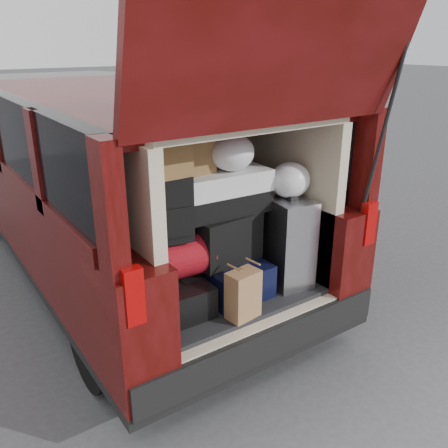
# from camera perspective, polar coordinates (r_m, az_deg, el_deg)

# --- Properties ---
(ground) EXTENTS (80.00, 80.00, 0.00)m
(ground) POSITION_cam_1_polar(r_m,az_deg,el_deg) (3.52, 1.36, -16.90)
(ground) COLOR #39393C
(ground) RESTS_ON ground
(minivan) EXTENTS (1.90, 5.35, 2.77)m
(minivan) POSITION_cam_1_polar(r_m,az_deg,el_deg) (4.58, -12.33, 4.74)
(minivan) COLOR black
(minivan) RESTS_ON ground
(load_floor) EXTENTS (1.24, 1.05, 0.55)m
(load_floor) POSITION_cam_1_polar(r_m,az_deg,el_deg) (3.55, -1.26, -11.14)
(load_floor) COLOR black
(load_floor) RESTS_ON ground
(black_hardshell) EXTENTS (0.39, 0.52, 0.21)m
(black_hardshell) POSITION_cam_1_polar(r_m,az_deg,el_deg) (3.09, -6.29, -8.40)
(black_hardshell) COLOR black
(black_hardshell) RESTS_ON load_floor
(navy_hardshell) EXTENTS (0.43, 0.53, 0.23)m
(navy_hardshell) POSITION_cam_1_polar(r_m,az_deg,el_deg) (3.28, 0.50, -6.21)
(navy_hardshell) COLOR black
(navy_hardshell) RESTS_ON load_floor
(silver_roller) EXTENTS (0.32, 0.45, 0.63)m
(silver_roller) POSITION_cam_1_polar(r_m,az_deg,el_deg) (3.36, 7.35, -1.90)
(silver_roller) COLOR white
(silver_roller) RESTS_ON load_floor
(kraft_bag) EXTENTS (0.22, 0.15, 0.31)m
(kraft_bag) POSITION_cam_1_polar(r_m,az_deg,el_deg) (2.96, 2.31, -8.49)
(kraft_bag) COLOR olive
(kraft_bag) RESTS_ON load_floor
(red_duffel) EXTENTS (0.45, 0.31, 0.28)m
(red_duffel) POSITION_cam_1_polar(r_m,az_deg,el_deg) (3.02, -5.55, -3.94)
(red_duffel) COLOR #A10E1D
(red_duffel) RESTS_ON black_hardshell
(black_soft_case) EXTENTS (0.48, 0.31, 0.33)m
(black_soft_case) POSITION_cam_1_polar(r_m,az_deg,el_deg) (3.17, 0.05, -1.63)
(black_soft_case) COLOR black
(black_soft_case) RESTS_ON navy_hardshell
(backpack) EXTENTS (0.31, 0.22, 0.40)m
(backpack) POSITION_cam_1_polar(r_m,az_deg,el_deg) (2.84, -6.85, 1.77)
(backpack) COLOR black
(backpack) RESTS_ON red_duffel
(twotone_duffel) EXTENTS (0.65, 0.36, 0.28)m
(twotone_duffel) POSITION_cam_1_polar(r_m,az_deg,el_deg) (3.11, -0.40, 3.91)
(twotone_duffel) COLOR silver
(twotone_duffel) RESTS_ON black_soft_case
(grocery_sack_lower) EXTENTS (0.24, 0.20, 0.22)m
(grocery_sack_lower) POSITION_cam_1_polar(r_m,az_deg,el_deg) (2.76, -6.85, 7.94)
(grocery_sack_lower) COLOR brown
(grocery_sack_lower) RESTS_ON backpack
(grocery_sack_upper) EXTENTS (0.23, 0.20, 0.22)m
(grocery_sack_upper) POSITION_cam_1_polar(r_m,az_deg,el_deg) (2.99, -3.62, 8.16)
(grocery_sack_upper) COLOR brown
(grocery_sack_upper) RESTS_ON twotone_duffel
(plastic_bag_center) EXTENTS (0.30, 0.28, 0.24)m
(plastic_bag_center) POSITION_cam_1_polar(r_m,az_deg,el_deg) (3.04, 0.94, 8.61)
(plastic_bag_center) COLOR white
(plastic_bag_center) RESTS_ON twotone_duffel
(plastic_bag_right) EXTENTS (0.30, 0.28, 0.24)m
(plastic_bag_right) POSITION_cam_1_polar(r_m,az_deg,el_deg) (3.22, 7.93, 5.26)
(plastic_bag_right) COLOR white
(plastic_bag_right) RESTS_ON silver_roller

